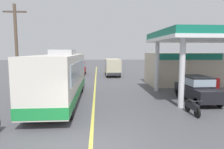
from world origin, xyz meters
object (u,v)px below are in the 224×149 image
at_px(minibus_opposing_lane, 112,66).
at_px(pedestrian_near_pump, 209,89).
at_px(car_trailing_behind_bus, 80,68).
at_px(car_at_pump, 197,87).
at_px(motorcycle_parked_forecourt, 192,107).
at_px(coach_bus_main, 61,78).

distance_m(minibus_opposing_lane, pedestrian_near_pump, 17.18).
xyz_separation_m(minibus_opposing_lane, pedestrian_near_pump, (5.64, -16.22, -0.54)).
bearing_deg(car_trailing_behind_bus, minibus_opposing_lane, -18.79).
bearing_deg(car_at_pump, motorcycle_parked_forecourt, -120.43).
bearing_deg(coach_bus_main, car_at_pump, -4.32).
distance_m(car_at_pump, motorcycle_parked_forecourt, 3.37).
height_order(motorcycle_parked_forecourt, pedestrian_near_pump, pedestrian_near_pump).
relative_size(motorcycle_parked_forecourt, car_trailing_behind_bus, 0.43).
bearing_deg(car_trailing_behind_bus, motorcycle_parked_forecourt, -68.58).
distance_m(car_at_pump, car_trailing_behind_bus, 20.29).
relative_size(coach_bus_main, motorcycle_parked_forecourt, 6.13).
relative_size(car_at_pump, minibus_opposing_lane, 0.69).
bearing_deg(minibus_opposing_lane, car_at_pump, -73.28).
relative_size(car_at_pump, pedestrian_near_pump, 2.53).
relative_size(minibus_opposing_lane, motorcycle_parked_forecourt, 3.41).
bearing_deg(motorcycle_parked_forecourt, pedestrian_near_pump, 47.75).
height_order(coach_bus_main, car_trailing_behind_bus, coach_bus_main).
height_order(car_at_pump, car_trailing_behind_bus, same).
distance_m(car_at_pump, minibus_opposing_lane, 16.81).
relative_size(coach_bus_main, minibus_opposing_lane, 1.80).
bearing_deg(coach_bus_main, pedestrian_near_pump, -4.71).
xyz_separation_m(coach_bus_main, car_at_pump, (9.59, -0.73, -0.71)).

